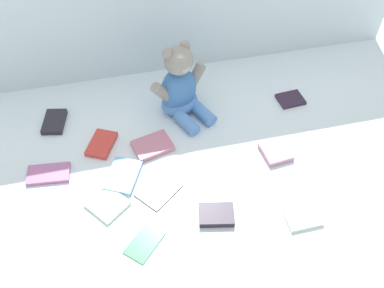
{
  "coord_description": "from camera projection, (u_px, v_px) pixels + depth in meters",
  "views": [
    {
      "loc": [
        -0.19,
        -0.92,
        1.07
      ],
      "look_at": [
        0.01,
        -0.1,
        0.1
      ],
      "focal_mm": 39.37,
      "sensor_mm": 36.0,
      "label": 1
    }
  ],
  "objects": [
    {
      "name": "ground_plane",
      "position": [
        184.0,
        142.0,
        1.42
      ],
      "size": [
        3.2,
        3.2,
        0.0
      ],
      "primitive_type": "plane",
      "color": "silver"
    },
    {
      "name": "book_case_9",
      "position": [
        276.0,
        152.0,
        1.38
      ],
      "size": [
        0.1,
        0.1,
        0.02
      ],
      "primitive_type": "cube",
      "rotation": [
        0.0,
        0.0,
        0.1
      ],
      "color": "#B97C9B",
      "rests_on": "ground_plane"
    },
    {
      "name": "book_case_0",
      "position": [
        290.0,
        99.0,
        1.55
      ],
      "size": [
        0.1,
        0.08,
        0.01
      ],
      "primitive_type": "cube",
      "rotation": [
        0.0,
        0.0,
        4.79
      ],
      "color": "#2C1D2F",
      "rests_on": "ground_plane"
    },
    {
      "name": "book_case_5",
      "position": [
        108.0,
        204.0,
        1.25
      ],
      "size": [
        0.14,
        0.14,
        0.01
      ],
      "primitive_type": "cube",
      "rotation": [
        0.0,
        0.0,
        3.8
      ],
      "color": "white",
      "rests_on": "ground_plane"
    },
    {
      "name": "book_case_6",
      "position": [
        102.0,
        144.0,
        1.41
      ],
      "size": [
        0.12,
        0.14,
        0.02
      ],
      "primitive_type": "cube",
      "rotation": [
        0.0,
        0.0,
        5.82
      ],
      "color": "red",
      "rests_on": "ground_plane"
    },
    {
      "name": "book_case_1",
      "position": [
        158.0,
        190.0,
        1.29
      ],
      "size": [
        0.16,
        0.15,
        0.01
      ],
      "primitive_type": "cube",
      "rotation": [
        0.0,
        0.0,
        5.39
      ],
      "color": "#505049",
      "rests_on": "ground_plane"
    },
    {
      "name": "book_case_3",
      "position": [
        303.0,
        218.0,
        1.22
      ],
      "size": [
        0.1,
        0.07,
        0.01
      ],
      "primitive_type": "cube",
      "rotation": [
        0.0,
        0.0,
        1.58
      ],
      "color": "white",
      "rests_on": "ground_plane"
    },
    {
      "name": "book_case_2",
      "position": [
        54.0,
        122.0,
        1.47
      ],
      "size": [
        0.09,
        0.12,
        0.02
      ],
      "primitive_type": "cube",
      "rotation": [
        0.0,
        0.0,
        6.08
      ],
      "color": "#25232B",
      "rests_on": "ground_plane"
    },
    {
      "name": "book_case_4",
      "position": [
        123.0,
        176.0,
        1.32
      ],
      "size": [
        0.14,
        0.16,
        0.01
      ],
      "primitive_type": "cube",
      "rotation": [
        0.0,
        0.0,
        2.7
      ],
      "color": "#7BB6E1",
      "rests_on": "ground_plane"
    },
    {
      "name": "book_case_8",
      "position": [
        216.0,
        215.0,
        1.22
      ],
      "size": [
        0.11,
        0.09,
        0.02
      ],
      "primitive_type": "cube",
      "rotation": [
        0.0,
        0.0,
        1.37
      ],
      "color": "#26202C",
      "rests_on": "ground_plane"
    },
    {
      "name": "book_case_7",
      "position": [
        48.0,
        174.0,
        1.33
      ],
      "size": [
        0.14,
        0.09,
        0.01
      ],
      "primitive_type": "cube",
      "rotation": [
        0.0,
        0.0,
        1.47
      ],
      "color": "#A86394",
      "rests_on": "ground_plane"
    },
    {
      "name": "teddy_bear",
      "position": [
        180.0,
        88.0,
        1.45
      ],
      "size": [
        0.22,
        0.23,
        0.27
      ],
      "rotation": [
        0.0,
        0.0,
        0.43
      ],
      "color": "#3F72B2",
      "rests_on": "ground_plane"
    },
    {
      "name": "book_case_10",
      "position": [
        153.0,
        147.0,
        1.4
      ],
      "size": [
        0.14,
        0.12,
        0.02
      ],
      "primitive_type": "cube",
      "rotation": [
        0.0,
        0.0,
        4.96
      ],
      "color": "#BB6D82",
      "rests_on": "ground_plane"
    },
    {
      "name": "book_case_11",
      "position": [
        145.0,
        242.0,
        1.17
      ],
      "size": [
        0.13,
        0.13,
        0.01
      ],
      "primitive_type": "cube",
      "rotation": [
        0.0,
        0.0,
        5.51
      ],
      "color": "green",
      "rests_on": "ground_plane"
    }
  ]
}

